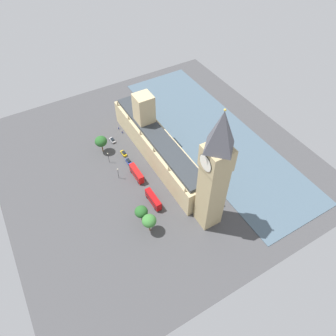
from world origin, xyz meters
The scene contains 16 objects.
ground_plane centered at (0.00, 0.00, 0.00)m, with size 142.79×142.79×0.00m, color #424244.
river_thames centered at (-35.28, 0.00, 0.12)m, with size 39.96×128.51×0.25m, color #475B6B.
parliament_building centered at (-1.99, -1.74, 7.94)m, with size 12.54×72.79×28.46m.
clock_tower centered at (-2.01, 41.60, 29.35)m, with size 9.26×9.26×56.71m.
car_silver_kerbside centered at (13.01, -22.20, 0.88)m, with size 2.06×4.25×1.74m.
car_yellow_cab_trailing centered at (12.01, -10.45, 0.88)m, with size 1.92×4.24×1.74m.
car_blue_leading centered at (12.31, -4.09, 0.89)m, with size 1.89×4.34×1.74m.
double_decker_bus_corner centered at (12.91, 6.18, 2.63)m, with size 2.68×10.51×4.75m.
double_decker_bus_near_tower centered at (13.34, 23.14, 2.63)m, with size 2.73×10.52×4.75m.
pedestrian_by_river_gate centered at (6.26, -29.53, 0.68)m, with size 0.64×0.56×1.52m.
pedestrian_opposite_hall centered at (5.87, -25.60, 0.70)m, with size 0.65×0.59×1.55m.
plane_tree_under_trees centered at (21.07, 34.37, 6.89)m, with size 5.76×5.76×9.38m.
plane_tree_far_end centered at (21.63, 28.56, 6.20)m, with size 5.40×5.40×8.54m.
plane_tree_midblock centered at (20.07, -17.90, 6.75)m, with size 5.98×5.98×9.32m.
street_lamp_slot_10 centered at (20.28, -9.25, 4.31)m, with size 0.56×0.56×6.16m.
street_lamp_slot_11 centered at (20.43, 2.49, 4.46)m, with size 0.56×0.56×6.39m.
Camera 1 is at (48.16, 95.48, 110.81)m, focal length 33.35 mm.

